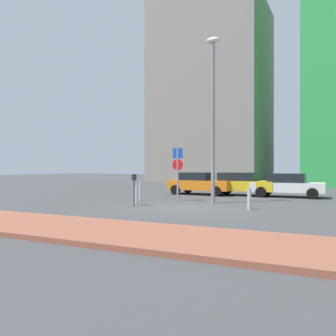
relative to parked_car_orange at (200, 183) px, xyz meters
The scene contains 12 objects.
ground_plane 7.87m from the parked_car_orange, 74.75° to the right, with size 120.00×120.00×0.00m, color #424244.
sidewalk_brick 14.16m from the parked_car_orange, 81.62° to the right, with size 40.00×3.13×0.14m, color #93513D.
parked_car_orange is the anchor object (origin of this frame).
parked_car_yellow 2.65m from the parked_car_orange, ahead, with size 4.21×2.04×1.47m.
parked_car_white 5.49m from the parked_car_orange, ahead, with size 4.26×2.08×1.44m.
parking_sign_post 4.79m from the parked_car_orange, 84.09° to the right, with size 0.60×0.10×2.88m.
parking_meter 7.87m from the parked_car_orange, 92.07° to the right, with size 0.18×0.14×1.50m.
street_lamp 6.88m from the parked_car_orange, 62.38° to the right, with size 0.70×0.36×8.40m.
traffic_bollard_near 7.34m from the parked_car_orange, 93.73° to the right, with size 0.16×0.16×0.92m, color #B7B7BC.
traffic_bollard_mid 8.32m from the parked_car_orange, 54.37° to the right, with size 0.17×0.17×0.92m, color #B7B7BC.
traffic_bollard_far 5.57m from the parked_car_orange, 104.78° to the right, with size 0.13×0.13×0.96m, color #B7B7BC.
building_under_construction 25.52m from the parked_car_orange, 106.83° to the left, with size 13.54×12.45×22.66m, color gray.
Camera 1 is at (6.31, -14.35, 1.85)m, focal length 37.65 mm.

